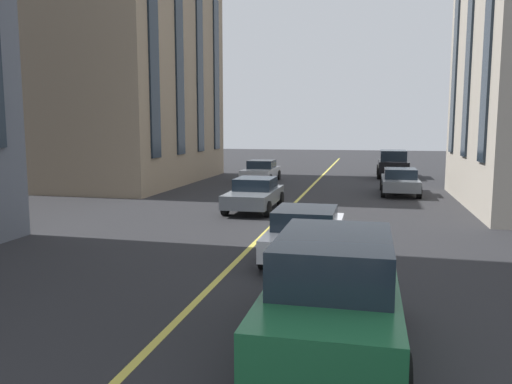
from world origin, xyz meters
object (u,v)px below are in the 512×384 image
at_px(car_white_parked_a, 306,232).
at_px(car_grey_far, 400,181).
at_px(car_black_mid, 393,163).
at_px(car_green_oncoming, 334,292).
at_px(car_silver_trailing, 261,171).
at_px(car_grey_parked_b, 255,194).

distance_m(car_white_parked_a, car_grey_far, 14.23).
bearing_deg(car_black_mid, car_green_oncoming, 175.99).
height_order(car_black_mid, car_white_parked_a, car_black_mid).
bearing_deg(car_grey_far, car_green_oncoming, 174.12).
relative_size(car_white_parked_a, car_green_oncoming, 0.94).
relative_size(car_silver_trailing, car_black_mid, 0.94).
xyz_separation_m(car_white_parked_a, car_grey_far, (13.87, -3.17, 0.00)).
distance_m(car_grey_parked_b, car_green_oncoming, 13.69).
distance_m(car_silver_trailing, car_grey_parked_b, 11.17).
relative_size(car_black_mid, car_green_oncoming, 1.00).
distance_m(car_grey_parked_b, car_grey_far, 9.11).
relative_size(car_grey_parked_b, car_grey_far, 1.00).
bearing_deg(car_white_parked_a, car_grey_parked_b, 23.10).
distance_m(car_black_mid, car_white_parked_a, 23.29).
height_order(car_green_oncoming, car_grey_far, car_green_oncoming).
relative_size(car_silver_trailing, car_green_oncoming, 0.94).
bearing_deg(car_grey_far, car_black_mid, 0.00).
bearing_deg(car_silver_trailing, car_black_mid, -59.95).
bearing_deg(car_silver_trailing, car_grey_parked_b, -169.25).
bearing_deg(car_black_mid, car_silver_trailing, 120.05).
relative_size(car_white_parked_a, car_grey_far, 1.00).
xyz_separation_m(car_black_mid, car_grey_far, (-9.20, -0.00, -0.27)).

